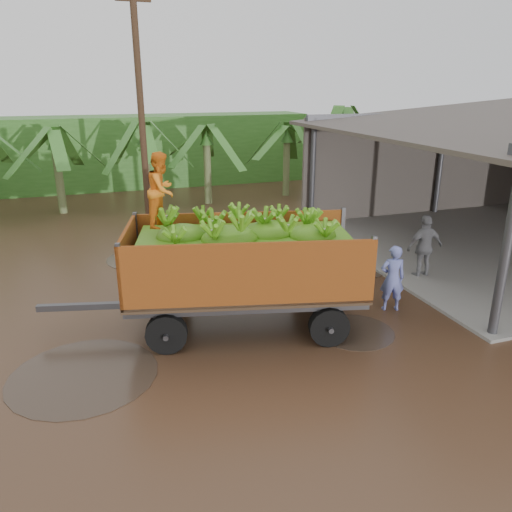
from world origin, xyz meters
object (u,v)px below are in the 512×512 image
Objects in this scene: man_blue at (392,278)px; man_grey at (424,247)px; banana_trailer at (243,262)px; utility_pole at (141,110)px.

man_blue is 0.89× the size of man_grey.
utility_pole is at bearing 109.26° from banana_trailer.
utility_pole reaches higher than man_blue.
man_grey is 0.22× the size of utility_pole.
utility_pole is (-4.53, 9.58, 3.47)m from man_blue.
man_grey is at bearing -126.12° from man_blue.
man_blue is at bearing 38.61° from man_grey.
banana_trailer reaches higher than man_blue.
man_grey is at bearing 25.28° from banana_trailer.
banana_trailer is 3.67m from man_blue.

